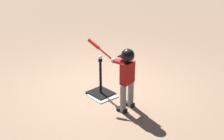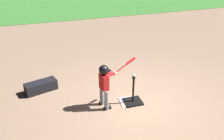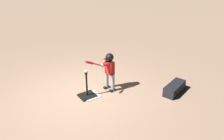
{
  "view_description": "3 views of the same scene",
  "coord_description": "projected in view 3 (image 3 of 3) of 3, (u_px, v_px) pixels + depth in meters",
  "views": [
    {
      "loc": [
        -4.26,
        3.72,
        2.85
      ],
      "look_at": [
        -0.53,
        0.22,
        0.65
      ],
      "focal_mm": 50.0,
      "sensor_mm": 36.0,
      "label": 1
    },
    {
      "loc": [
        -2.25,
        -4.94,
        3.78
      ],
      "look_at": [
        -0.66,
        0.32,
        0.92
      ],
      "focal_mm": 42.0,
      "sensor_mm": 36.0,
      "label": 2
    },
    {
      "loc": [
        2.18,
        4.88,
        3.3
      ],
      "look_at": [
        -0.86,
        0.36,
        0.71
      ],
      "focal_mm": 35.0,
      "sensor_mm": 36.0,
      "label": 3
    }
  ],
  "objects": [
    {
      "name": "ground_plane",
      "position": [
        80.0,
        95.0,
        6.18
      ],
      "size": [
        90.0,
        90.0,
        0.0
      ],
      "primitive_type": "plane",
      "color": "#93755B"
    },
    {
      "name": "home_plate",
      "position": [
        91.0,
        96.0,
        6.14
      ],
      "size": [
        0.47,
        0.47,
        0.02
      ],
      "primitive_type": "cube",
      "rotation": [
        0.0,
        0.0,
        -0.07
      ],
      "color": "white",
      "rests_on": "ground_plane"
    },
    {
      "name": "baseball",
      "position": [
        86.0,
        71.0,
        5.79
      ],
      "size": [
        0.07,
        0.07,
        0.07
      ],
      "primitive_type": "sphere",
      "color": "white",
      "rests_on": "batting_tee"
    },
    {
      "name": "equipment_bag",
      "position": [
        174.0,
        88.0,
        6.25
      ],
      "size": [
        0.9,
        0.55,
        0.28
      ],
      "primitive_type": "cube",
      "rotation": [
        0.0,
        0.0,
        0.29
      ],
      "color": "black",
      "rests_on": "ground_plane"
    },
    {
      "name": "batting_tee",
      "position": [
        87.0,
        93.0,
        6.09
      ],
      "size": [
        0.45,
        0.41,
        0.74
      ],
      "color": "black",
      "rests_on": "ground_plane"
    },
    {
      "name": "batter_child",
      "position": [
        109.0,
        67.0,
        6.15
      ],
      "size": [
        0.95,
        0.38,
        1.17
      ],
      "color": "gray",
      "rests_on": "ground_plane"
    }
  ]
}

